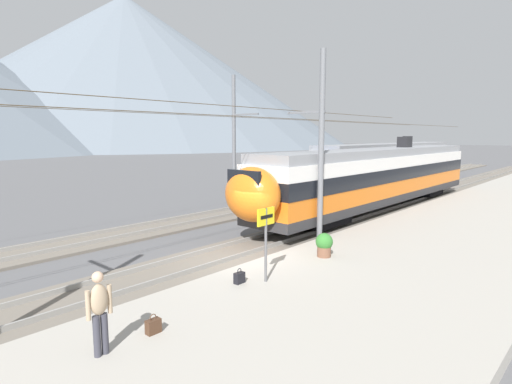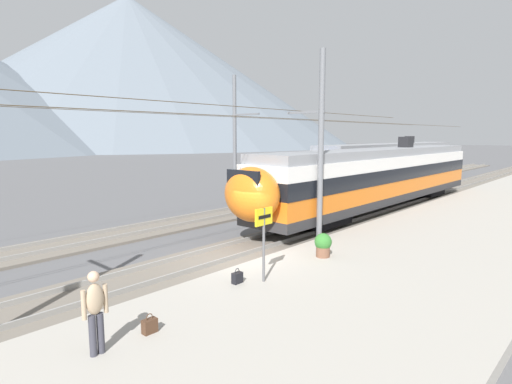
# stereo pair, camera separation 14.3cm
# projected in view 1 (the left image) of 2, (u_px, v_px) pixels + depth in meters

# --- Properties ---
(ground_plane) EXTENTS (400.00, 400.00, 0.00)m
(ground_plane) POSITION_uv_depth(u_px,v_px,m) (240.00, 265.00, 14.88)
(ground_plane) COLOR #565659
(platform_slab) EXTENTS (120.00, 7.81, 0.40)m
(platform_slab) POSITION_uv_depth(u_px,v_px,m) (360.00, 293.00, 11.71)
(platform_slab) COLOR #A39E93
(platform_slab) RESTS_ON ground
(track_near) EXTENTS (120.00, 3.00, 0.28)m
(track_near) POSITION_uv_depth(u_px,v_px,m) (220.00, 257.00, 15.58)
(track_near) COLOR #6B6359
(track_near) RESTS_ON ground
(track_far) EXTENTS (120.00, 3.00, 0.28)m
(track_far) POSITION_uv_depth(u_px,v_px,m) (134.00, 232.00, 19.54)
(track_far) COLOR #6B6359
(track_far) RESTS_ON ground
(train_near_platform) EXTENTS (23.94, 2.85, 4.27)m
(train_near_platform) POSITION_uv_depth(u_px,v_px,m) (377.00, 176.00, 24.89)
(train_near_platform) COLOR #2D2D30
(train_near_platform) RESTS_ON track_near
(train_far_track) EXTENTS (26.29, 2.95, 4.27)m
(train_far_track) POSITION_uv_depth(u_px,v_px,m) (389.00, 160.00, 39.97)
(train_far_track) COLOR #2D2D30
(train_far_track) RESTS_ON track_far
(catenary_mast_mid) EXTENTS (48.45, 1.90, 8.15)m
(catenary_mast_mid) POSITION_uv_depth(u_px,v_px,m) (319.00, 146.00, 17.23)
(catenary_mast_mid) COLOR slate
(catenary_mast_mid) RESTS_ON ground
(catenary_mast_far_side) EXTENTS (48.45, 2.28, 8.47)m
(catenary_mast_far_side) POSITION_uv_depth(u_px,v_px,m) (236.00, 139.00, 26.62)
(catenary_mast_far_side) COLOR slate
(catenary_mast_far_side) RESTS_ON ground
(platform_sign) EXTENTS (0.70, 0.08, 2.19)m
(platform_sign) POSITION_uv_depth(u_px,v_px,m) (266.00, 228.00, 11.84)
(platform_sign) COLOR #59595B
(platform_sign) RESTS_ON platform_slab
(passenger_walking) EXTENTS (0.53, 0.22, 1.69)m
(passenger_walking) POSITION_uv_depth(u_px,v_px,m) (99.00, 309.00, 7.90)
(passenger_walking) COLOR #383842
(passenger_walking) RESTS_ON platform_slab
(handbag_beside_passenger) EXTENTS (0.32, 0.18, 0.44)m
(handbag_beside_passenger) POSITION_uv_depth(u_px,v_px,m) (153.00, 326.00, 8.89)
(handbag_beside_passenger) COLOR #472D1E
(handbag_beside_passenger) RESTS_ON platform_slab
(handbag_near_sign) EXTENTS (0.32, 0.18, 0.45)m
(handbag_near_sign) POSITION_uv_depth(u_px,v_px,m) (239.00, 278.00, 11.89)
(handbag_near_sign) COLOR black
(handbag_near_sign) RESTS_ON platform_slab
(potted_plant_platform_edge) EXTENTS (0.61, 0.61, 0.85)m
(potted_plant_platform_edge) POSITION_uv_depth(u_px,v_px,m) (324.00, 244.00, 14.45)
(potted_plant_platform_edge) COLOR brown
(potted_plant_platform_edge) RESTS_ON platform_slab
(mountain_right_ridge) EXTENTS (198.80, 198.80, 66.60)m
(mountain_right_ridge) POSITION_uv_depth(u_px,v_px,m) (127.00, 72.00, 187.23)
(mountain_right_ridge) COLOR slate
(mountain_right_ridge) RESTS_ON ground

